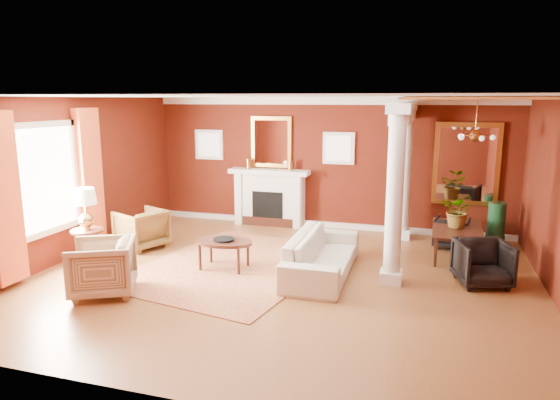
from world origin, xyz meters
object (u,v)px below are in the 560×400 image
(sofa, at_px, (322,248))
(coffee_table, at_px, (224,243))
(armchair_leopard, at_px, (141,227))
(side_table, at_px, (86,215))
(armchair_stripe, at_px, (102,265))
(dining_table, at_px, (459,234))

(sofa, xyz_separation_m, coffee_table, (-1.66, -0.23, 0.00))
(armchair_leopard, bearing_deg, side_table, 9.30)
(coffee_table, bearing_deg, armchair_stripe, -129.10)
(sofa, height_order, side_table, side_table)
(side_table, bearing_deg, dining_table, 20.87)
(sofa, height_order, dining_table, sofa)
(side_table, bearing_deg, sofa, 10.43)
(coffee_table, bearing_deg, armchair_leopard, 161.41)
(dining_table, bearing_deg, sofa, 127.10)
(coffee_table, bearing_deg, side_table, -167.73)
(armchair_leopard, xyz_separation_m, dining_table, (5.88, 1.17, 0.01))
(armchair_leopard, relative_size, dining_table, 0.54)
(armchair_leopard, distance_m, armchair_stripe, 2.38)
(armchair_stripe, distance_m, side_table, 1.57)
(sofa, height_order, armchair_stripe, sofa)
(sofa, height_order, coffee_table, sofa)
(armchair_leopard, height_order, side_table, side_table)
(sofa, xyz_separation_m, side_table, (-4.00, -0.74, 0.45))
(armchair_leopard, bearing_deg, armchair_stripe, 42.30)
(coffee_table, bearing_deg, sofa, 7.79)
(sofa, bearing_deg, side_table, 99.56)
(dining_table, bearing_deg, side_table, 111.47)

